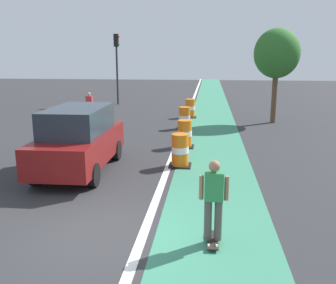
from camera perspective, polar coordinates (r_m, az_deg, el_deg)
The scene contains 12 objects.
ground_plane at distance 8.16m, azimuth -10.33°, elevation -13.62°, with size 100.00×100.00×0.00m, color #2D2D30.
bike_lane_strip at distance 19.33m, azimuth 6.68°, elevation 2.06°, with size 2.50×80.00×0.01m, color #387F60.
lane_divider_stripe at distance 19.37m, azimuth 2.23°, elevation 2.17°, with size 0.20×80.00×0.01m, color silver.
skateboarder_on_lane at distance 7.43m, azimuth 6.85°, elevation -8.56°, with size 0.57×0.80×1.69m.
parked_suv_nearest at distance 12.26m, azimuth -13.19°, elevation 0.42°, with size 1.96×4.62×2.04m.
traffic_barrel_front at distance 12.57m, azimuth 1.82°, elevation -1.30°, with size 0.73×0.73×1.09m.
traffic_barrel_mid at distance 15.21m, azimuth 2.53°, elevation 1.21°, with size 0.73×0.73×1.09m.
traffic_barrel_back at distance 19.07m, azimuth 2.49°, elevation 3.60°, with size 0.73×0.73×1.09m.
traffic_barrel_far at distance 22.53m, azimuth 3.34°, elevation 5.04°, with size 0.73×0.73×1.09m.
traffic_light_corner at distance 28.73m, azimuth -7.69°, elevation 12.58°, with size 0.41×0.32×5.10m.
pedestrian_crossing at distance 21.64m, azimuth -11.70°, elevation 5.35°, with size 0.34×0.20×1.61m.
street_tree_sidewalk at distance 21.32m, azimuth 16.00°, elevation 12.58°, with size 2.40×2.40×5.00m.
Camera 1 is at (2.18, -6.98, 3.62)m, focal length 40.65 mm.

